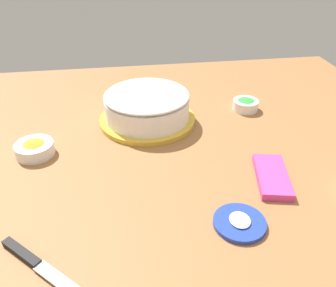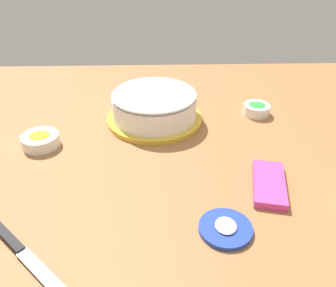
{
  "view_description": "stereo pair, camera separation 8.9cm",
  "coord_description": "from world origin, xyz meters",
  "views": [
    {
      "loc": [
        0.64,
        -0.13,
        0.52
      ],
      "look_at": [
        -0.1,
        -0.02,
        0.04
      ],
      "focal_mm": 37.27,
      "sensor_mm": 36.0,
      "label": 1
    },
    {
      "loc": [
        0.65,
        -0.04,
        0.52
      ],
      "look_at": [
        -0.1,
        -0.02,
        0.04
      ],
      "focal_mm": 37.27,
      "sensor_mm": 36.0,
      "label": 2
    }
  ],
  "objects": [
    {
      "name": "ground_plane",
      "position": [
        0.0,
        0.0,
        0.0
      ],
      "size": [
        1.54,
        1.54,
        0.0
      ],
      "primitive_type": "plane",
      "color": "#936038"
    },
    {
      "name": "frosted_cake",
      "position": [
        -0.29,
        -0.05,
        0.05
      ],
      "size": [
        0.29,
        0.29,
        0.1
      ],
      "color": "gold",
      "rests_on": "ground_plane"
    },
    {
      "name": "frosting_tub_lid",
      "position": [
        0.17,
        0.09,
        0.01
      ],
      "size": [
        0.11,
        0.11,
        0.02
      ],
      "color": "#233DAD",
      "rests_on": "ground_plane"
    },
    {
      "name": "spreading_knife",
      "position": [
        0.21,
        -0.3,
        0.01
      ],
      "size": [
        0.18,
        0.18,
        0.01
      ],
      "color": "silver",
      "rests_on": "ground_plane"
    },
    {
      "name": "sprinkle_bowl_green",
      "position": [
        -0.32,
        0.27,
        0.02
      ],
      "size": [
        0.08,
        0.08,
        0.04
      ],
      "color": "white",
      "rests_on": "ground_plane"
    },
    {
      "name": "sprinkle_bowl_orange",
      "position": [
        -0.15,
        -0.36,
        0.02
      ],
      "size": [
        0.1,
        0.1,
        0.04
      ],
      "color": "white",
      "rests_on": "ground_plane"
    },
    {
      "name": "candy_box_lower",
      "position": [
        0.04,
        0.21,
        0.01
      ],
      "size": [
        0.17,
        0.1,
        0.02
      ],
      "primitive_type": "cube",
      "rotation": [
        0.0,
        0.0,
        -0.22
      ],
      "color": "#E53D8E",
      "rests_on": "ground_plane"
    }
  ]
}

